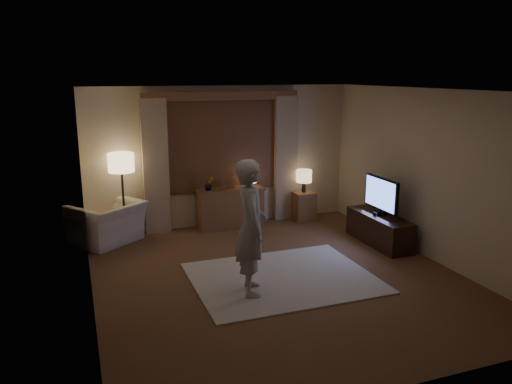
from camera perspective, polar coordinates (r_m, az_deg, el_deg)
name	(u,v)px	position (r m, az deg, el deg)	size (l,w,h in m)	color
room	(266,178)	(7.22, 1.12, 1.58)	(5.04, 5.54, 2.64)	brown
rug	(283,278)	(7.13, 3.05, -9.76)	(2.50, 2.00, 0.02)	beige
sideboard	(230,209)	(9.31, -2.95, -1.93)	(1.20, 0.40, 0.70)	brown
picture_frame	(230,185)	(9.20, -2.98, 0.77)	(0.16, 0.02, 0.20)	brown
plant	(209,184)	(9.09, -5.39, 0.88)	(0.17, 0.13, 0.30)	#999999
table_lamp_sideboard	(250,179)	(9.31, -0.63, 1.54)	(0.22, 0.22, 0.30)	black
floor_lamp	(121,167)	(8.75, -15.14, 2.74)	(0.44, 0.44, 1.50)	black
armchair	(107,223)	(8.80, -16.63, -3.42)	(1.08, 0.94, 0.70)	beige
side_table	(303,206)	(9.81, 5.43, -1.60)	(0.40, 0.40, 0.56)	brown
table_lamp_side	(304,177)	(9.67, 5.51, 1.76)	(0.30, 0.30, 0.44)	black
tv_stand	(379,229)	(8.68, 13.90, -4.17)	(0.45, 1.40, 0.50)	black
tv	(381,195)	(8.52, 14.12, -0.30)	(0.22, 0.89, 0.64)	black
person	(251,227)	(6.38, -0.55, -4.04)	(0.64, 0.42, 1.76)	#B2AEA5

